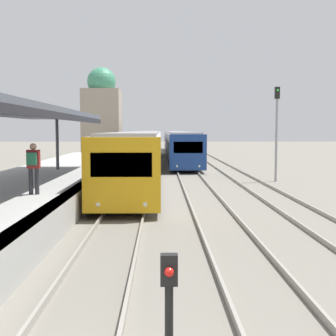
# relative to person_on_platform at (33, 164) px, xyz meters

# --- Properties ---
(person_on_platform) EXTENTS (0.40, 0.40, 1.66)m
(person_on_platform) POSITION_rel_person_on_platform_xyz_m (0.00, 0.00, 0.00)
(person_on_platform) COLOR #2D2D33
(person_on_platform) RESTS_ON station_platform
(train_near) EXTENTS (2.66, 45.26, 2.95)m
(train_near) POSITION_rel_person_on_platform_xyz_m (2.80, 23.12, -0.32)
(train_near) COLOR gold
(train_near) RESTS_ON ground_plane
(train_far) EXTENTS (2.60, 45.02, 2.89)m
(train_far) POSITION_rel_person_on_platform_xyz_m (6.02, 39.61, -0.36)
(train_far) COLOR navy
(train_far) RESTS_ON ground_plane
(signal_post_near) EXTENTS (0.20, 0.22, 1.65)m
(signal_post_near) POSITION_rel_person_on_platform_xyz_m (4.21, -9.87, -0.93)
(signal_post_near) COLOR black
(signal_post_near) RESTS_ON ground_plane
(signal_mast_far) EXTENTS (0.28, 0.29, 5.60)m
(signal_mast_far) POSITION_rel_person_on_platform_xyz_m (10.99, 12.56, 1.51)
(signal_mast_far) COLOR gray
(signal_mast_far) RESTS_ON ground_plane
(distant_domed_building) EXTENTS (4.00, 4.00, 9.77)m
(distant_domed_building) POSITION_rel_person_on_platform_xyz_m (-2.23, 35.76, 2.62)
(distant_domed_building) COLOR gray
(distant_domed_building) RESTS_ON ground_plane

